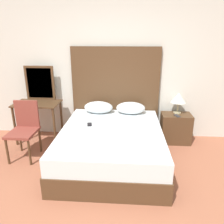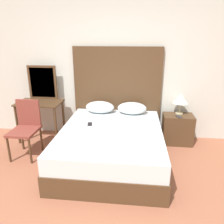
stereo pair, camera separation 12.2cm
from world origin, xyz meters
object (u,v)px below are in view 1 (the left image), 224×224
Objects in this scene: chair at (25,126)px; phone_on_nightstand at (177,116)px; bed at (112,145)px; table_lamp at (179,98)px; vanity_desk at (38,110)px; nightstand at (175,128)px; phone_on_bed at (90,124)px.

phone_on_nightstand is at bearing 12.84° from chair.
phone_on_nightstand is (1.14, 0.68, 0.29)m from bed.
chair is (-1.44, 0.09, 0.25)m from bed.
phone_on_nightstand is (-0.03, -0.16, -0.29)m from table_lamp.
vanity_desk is (-2.57, -0.03, 0.05)m from phone_on_nightstand.
bed is at bearing -144.34° from table_lamp.
phone_on_nightstand is 0.18× the size of chair.
vanity_desk reaches higher than bed.
table_lamp is at bearing 78.50° from phone_on_nightstand.
phone_on_nightstand reaches higher than nightstand.
nightstand is at bearing 80.72° from phone_on_nightstand.
vanity_desk is (-1.06, 0.49, 0.05)m from phone_on_bed.
phone_on_bed is at bearing -24.89° from vanity_desk.
chair is at bearing -165.33° from nightstand.
nightstand is 0.68× the size of vanity_desk.
chair is at bearing -90.66° from vanity_desk.
vanity_desk is at bearing 89.34° from chair.
phone_on_bed is at bearing 3.71° from chair.
table_lamp is 0.33m from phone_on_nightstand.
table_lamp reaches higher than chair.
phone_on_nightstand is at bearing 0.62° from vanity_desk.
phone_on_nightstand is (1.51, 0.52, 0.00)m from phone_on_bed.
bed is 1.39m from nightstand.
nightstand is at bearing 14.67° from chair.
vanity_desk is at bearing 155.11° from phone_on_bed.
phone_on_bed is at bearing -161.09° from phone_on_nightstand.
chair is at bearing -176.29° from phone_on_bed.
vanity_desk is at bearing -179.38° from phone_on_nightstand.
phone_on_nightstand is at bearing 18.91° from phone_on_bed.
chair is (-1.06, -0.07, -0.04)m from phone_on_bed.
table_lamp is 0.47× the size of vanity_desk.
chair is at bearing -163.95° from table_lamp.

